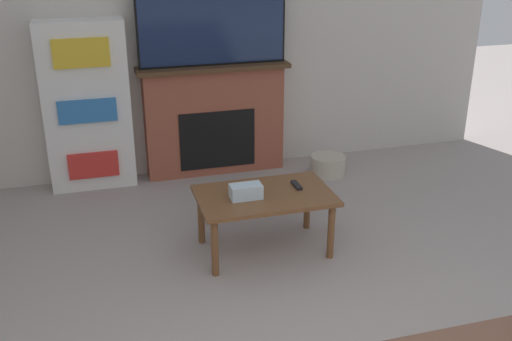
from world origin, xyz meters
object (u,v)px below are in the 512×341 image
Objects in this scene: tv at (212,22)px; storage_basket at (328,165)px; coffee_table at (265,201)px; fireplace at (215,119)px; bookshelf at (87,107)px.

tv is 4.05× the size of storage_basket.
coffee_table is (0.01, -1.56, -1.03)m from tv.
tv reaches higher than coffee_table.
bookshelf reaches higher than fireplace.
fireplace is at bearing 90.00° from tv.
fireplace is 1.15m from bookshelf.
fireplace is 1.58m from coffee_table.
fireplace reaches higher than coffee_table.
tv is at bearing 160.28° from storage_basket.
tv reaches higher than bookshelf.
bookshelf is 2.26m from storage_basket.
tv is (0.00, -0.02, 0.89)m from fireplace.
coffee_table is 1.96m from bookshelf.
coffee_table is at bearing -53.72° from bookshelf.
bookshelf is at bearing 126.28° from coffee_table.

